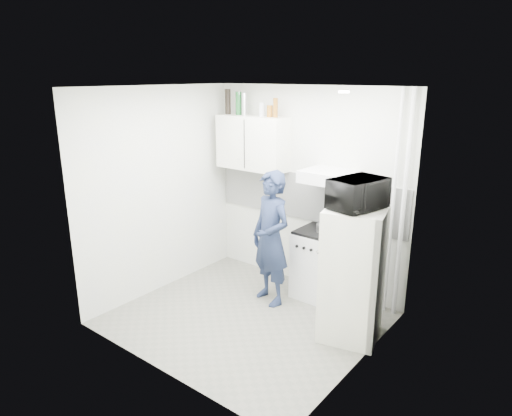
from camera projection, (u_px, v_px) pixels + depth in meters
The scene contains 23 objects.
floor at pixel (246, 318), 5.30m from camera, with size 2.80×2.80×0.00m, color slate.
ceiling at pixel (245, 87), 4.56m from camera, with size 2.80×2.80×0.00m, color white.
wall_back at pixel (307, 189), 5.87m from camera, with size 2.80×2.80×0.00m, color beige.
wall_left at pixel (160, 191), 5.75m from camera, with size 2.60×2.60×0.00m, color beige.
wall_right at pixel (366, 239), 4.10m from camera, with size 2.60×2.60×0.00m, color beige.
person at pixel (271, 238), 5.48m from camera, with size 0.60×0.40×1.65m, color #1B2541.
stove at pixel (318, 265), 5.72m from camera, with size 0.53×0.53×0.85m, color white.
fridge at pixel (353, 274), 4.76m from camera, with size 0.59×0.59×1.43m, color white.
stove_top at pixel (320, 232), 5.59m from camera, with size 0.51×0.51×0.03m, color black.
saucepan at pixel (323, 228), 5.55m from camera, with size 0.17×0.17×0.09m, color silver.
microwave at pixel (358, 194), 4.51m from camera, with size 0.38×0.56×0.31m, color black.
bottle_a at pixel (228, 102), 6.13m from camera, with size 0.08×0.08×0.33m, color black.
bottle_b at pixel (239, 103), 6.03m from camera, with size 0.08×0.08×0.30m, color #144C1E.
bottle_c at pixel (244, 104), 5.97m from camera, with size 0.07×0.07×0.29m, color silver.
canister_a at pixel (262, 110), 5.81m from camera, with size 0.07×0.07×0.18m, color #B2B7BC.
canister_b at pixel (270, 111), 5.74m from camera, with size 0.08×0.08×0.15m, color brown.
bottle_e at pixel (275, 108), 5.68m from camera, with size 0.06×0.06×0.24m, color brown.
upper_cabinet at pixel (253, 143), 6.03m from camera, with size 1.00×0.35×0.70m, color white.
range_hood at pixel (329, 177), 5.34m from camera, with size 0.60×0.50×0.14m, color white.
backsplash at pixel (306, 197), 5.89m from camera, with size 2.74×0.03×0.60m, color white.
pipe_a at pixel (403, 208), 5.04m from camera, with size 0.05×0.05×2.60m, color white.
pipe_b at pixel (393, 206), 5.11m from camera, with size 0.04×0.04×2.60m, color white.
ceiling_spot_fixture at pixel (344, 92), 4.13m from camera, with size 0.10×0.10×0.02m, color white.
Camera 1 is at (3.00, -3.64, 2.73)m, focal length 32.00 mm.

